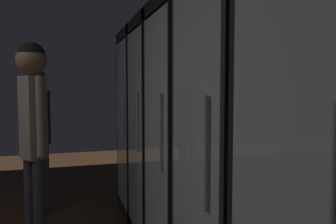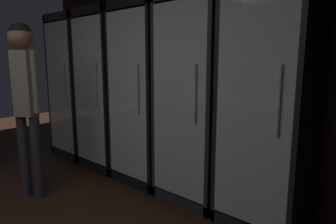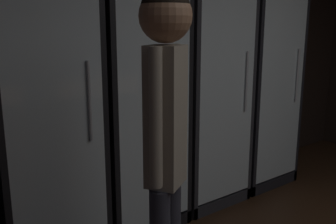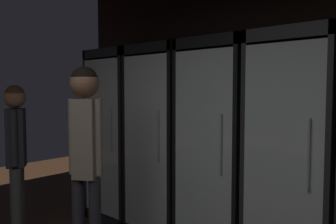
{
  "view_description": "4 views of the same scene",
  "coord_description": "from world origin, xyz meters",
  "px_view_note": "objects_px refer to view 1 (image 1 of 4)",
  "views": [
    {
      "loc": [
        1.54,
        1.8,
        1.38
      ],
      "look_at": [
        -0.81,
        2.51,
        1.21
      ],
      "focal_mm": 36.33,
      "sensor_mm": 36.0,
      "label": 1
    },
    {
      "loc": [
        1.71,
        0.37,
        1.38
      ],
      "look_at": [
        -0.08,
        2.36,
        0.91
      ],
      "focal_mm": 31.55,
      "sensor_mm": 36.0,
      "label": 2
    },
    {
      "loc": [
        -2.22,
        0.24,
        1.56
      ],
      "look_at": [
        -0.67,
        2.29,
        0.98
      ],
      "focal_mm": 40.77,
      "sensor_mm": 36.0,
      "label": 3
    },
    {
      "loc": [
        1.11,
        -0.03,
        1.56
      ],
      "look_at": [
        -1.34,
        2.64,
        1.32
      ],
      "focal_mm": 37.58,
      "sensor_mm": 36.0,
      "label": 4
    }
  ],
  "objects_px": {
    "cooler_left": "(171,132)",
    "cooler_center": "(201,144)",
    "shopper_far": "(38,127)",
    "shopper_near": "(33,122)",
    "cooler_right": "(254,166)",
    "cooler_far_left": "(152,124)"
  },
  "relations": [
    {
      "from": "cooler_left",
      "to": "cooler_center",
      "type": "bearing_deg",
      "value": 0.19
    },
    {
      "from": "shopper_far",
      "to": "cooler_center",
      "type": "bearing_deg",
      "value": 36.11
    },
    {
      "from": "cooler_center",
      "to": "shopper_near",
      "type": "distance_m",
      "value": 1.29
    },
    {
      "from": "cooler_right",
      "to": "cooler_far_left",
      "type": "bearing_deg",
      "value": 179.98
    },
    {
      "from": "cooler_right",
      "to": "shopper_near",
      "type": "bearing_deg",
      "value": -136.98
    },
    {
      "from": "cooler_far_left",
      "to": "shopper_far",
      "type": "distance_m",
      "value": 1.23
    },
    {
      "from": "cooler_right",
      "to": "shopper_near",
      "type": "xyz_separation_m",
      "value": [
        -1.25,
        -1.16,
        0.14
      ]
    },
    {
      "from": "cooler_far_left",
      "to": "shopper_near",
      "type": "bearing_deg",
      "value": -52.27
    },
    {
      "from": "shopper_far",
      "to": "shopper_near",
      "type": "bearing_deg",
      "value": 2.38
    },
    {
      "from": "shopper_near",
      "to": "cooler_far_left",
      "type": "bearing_deg",
      "value": 127.73
    },
    {
      "from": "cooler_left",
      "to": "cooler_right",
      "type": "bearing_deg",
      "value": -0.03
    },
    {
      "from": "shopper_near",
      "to": "shopper_far",
      "type": "bearing_deg",
      "value": -177.62
    },
    {
      "from": "cooler_left",
      "to": "shopper_far",
      "type": "relative_size",
      "value": 1.26
    },
    {
      "from": "cooler_right",
      "to": "shopper_near",
      "type": "distance_m",
      "value": 1.71
    },
    {
      "from": "cooler_far_left",
      "to": "cooler_left",
      "type": "bearing_deg",
      "value": -0.02
    },
    {
      "from": "cooler_far_left",
      "to": "shopper_far",
      "type": "bearing_deg",
      "value": -100.83
    },
    {
      "from": "cooler_left",
      "to": "cooler_right",
      "type": "distance_m",
      "value": 1.43
    },
    {
      "from": "cooler_far_left",
      "to": "cooler_right",
      "type": "height_order",
      "value": "same"
    },
    {
      "from": "shopper_far",
      "to": "cooler_left",
      "type": "bearing_deg",
      "value": 51.96
    },
    {
      "from": "cooler_left",
      "to": "cooler_center",
      "type": "distance_m",
      "value": 0.72
    },
    {
      "from": "cooler_far_left",
      "to": "shopper_far",
      "type": "height_order",
      "value": "cooler_far_left"
    },
    {
      "from": "cooler_center",
      "to": "shopper_near",
      "type": "height_order",
      "value": "cooler_center"
    }
  ]
}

